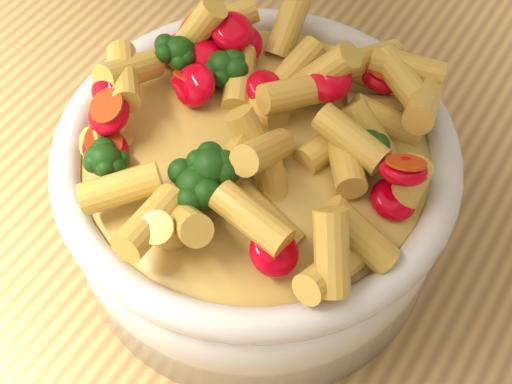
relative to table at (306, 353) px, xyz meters
The scene contains 3 objects.
table is the anchor object (origin of this frame).
serving_bowl 0.17m from the table, 161.59° to the left, with size 0.25×0.25×0.11m.
pasta_salad 0.23m from the table, 161.59° to the left, with size 0.20×0.20×0.05m.
Camera 1 is at (0.09, -0.21, 1.34)m, focal length 50.00 mm.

